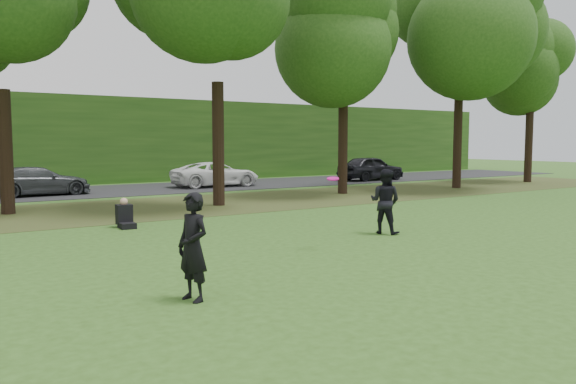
{
  "coord_description": "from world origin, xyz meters",
  "views": [
    {
      "loc": [
        -5.53,
        -6.71,
        2.4
      ],
      "look_at": [
        1.28,
        3.51,
        1.3
      ],
      "focal_mm": 35.0,
      "sensor_mm": 36.0,
      "label": 1
    }
  ],
  "objects_px": {
    "player_right": "(385,201)",
    "player_left": "(193,247)",
    "frisbee": "(333,179)",
    "seated_person": "(125,216)"
  },
  "relations": [
    {
      "from": "player_left",
      "to": "frisbee",
      "type": "xyz_separation_m",
      "value": [
        4.29,
        2.05,
        0.76
      ]
    },
    {
      "from": "frisbee",
      "to": "player_left",
      "type": "bearing_deg",
      "value": -154.43
    },
    {
      "from": "player_right",
      "to": "frisbee",
      "type": "relative_size",
      "value": 4.9
    },
    {
      "from": "player_left",
      "to": "seated_person",
      "type": "height_order",
      "value": "player_left"
    },
    {
      "from": "frisbee",
      "to": "seated_person",
      "type": "bearing_deg",
      "value": 116.29
    },
    {
      "from": "player_left",
      "to": "seated_person",
      "type": "distance_m",
      "value": 7.98
    },
    {
      "from": "player_right",
      "to": "seated_person",
      "type": "height_order",
      "value": "player_right"
    },
    {
      "from": "player_right",
      "to": "player_left",
      "type": "bearing_deg",
      "value": 89.29
    },
    {
      "from": "player_right",
      "to": "frisbee",
      "type": "height_order",
      "value": "player_right"
    },
    {
      "from": "player_left",
      "to": "frisbee",
      "type": "height_order",
      "value": "player_left"
    }
  ]
}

